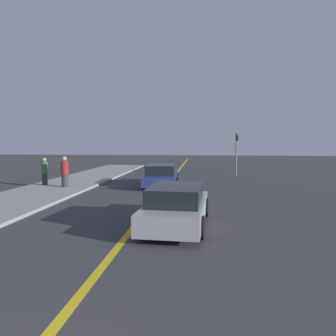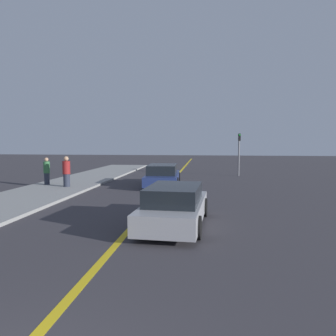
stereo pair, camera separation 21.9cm
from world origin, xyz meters
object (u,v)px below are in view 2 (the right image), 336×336
at_px(pedestrian_by_sign, 47,171).
at_px(traffic_light, 239,149).
at_px(car_near_right_lane, 175,206).
at_px(car_ahead_center, 163,176).
at_px(pedestrian_far_standing, 66,172).

height_order(pedestrian_by_sign, traffic_light, traffic_light).
relative_size(pedestrian_by_sign, traffic_light, 0.49).
distance_m(car_near_right_lane, car_ahead_center, 9.21).
height_order(car_near_right_lane, car_ahead_center, car_near_right_lane).
bearing_deg(pedestrian_far_standing, traffic_light, 38.34).
bearing_deg(car_ahead_center, traffic_light, 48.39).
xyz_separation_m(car_ahead_center, pedestrian_by_sign, (-6.72, -1.07, 0.29)).
bearing_deg(car_ahead_center, pedestrian_far_standing, -163.86).
height_order(car_near_right_lane, traffic_light, traffic_light).
bearing_deg(pedestrian_by_sign, car_ahead_center, 9.07).
distance_m(car_ahead_center, traffic_light, 8.19).
distance_m(car_ahead_center, pedestrian_far_standing, 5.50).
xyz_separation_m(car_near_right_lane, traffic_light, (3.43, 15.37, 1.41)).
height_order(car_ahead_center, traffic_light, traffic_light).
xyz_separation_m(car_near_right_lane, car_ahead_center, (-1.61, 9.07, -0.00)).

